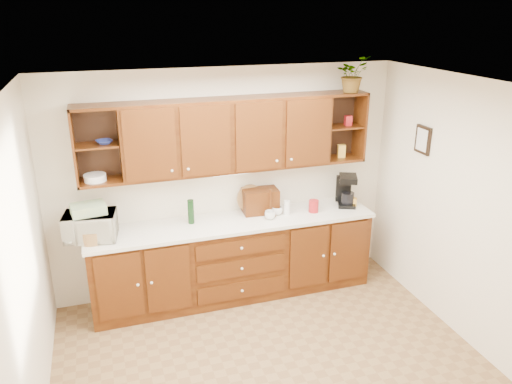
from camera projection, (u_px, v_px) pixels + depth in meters
floor at (276, 373)px, 4.64m from camera, size 4.00×4.00×0.00m
ceiling at (281, 91)px, 3.73m from camera, size 4.00×4.00×0.00m
back_wall at (226, 182)px, 5.74m from camera, size 4.00×0.00×4.00m
left_wall at (19, 285)px, 3.61m from camera, size 0.00×3.50×3.50m
right_wall at (475, 218)px, 4.76m from camera, size 0.00×3.50×3.50m
base_cabinets at (234, 259)px, 5.77m from camera, size 3.20×0.60×0.90m
countertop at (234, 222)px, 5.60m from camera, size 3.24×0.64×0.04m
upper_cabinets at (229, 135)px, 5.40m from camera, size 3.20×0.33×0.80m
undercabinet_light at (231, 173)px, 5.49m from camera, size 0.40×0.05×0.02m
framed_picture at (423, 140)px, 5.36m from camera, size 0.03×0.24×0.30m
wicker_basket at (92, 236)px, 5.07m from camera, size 0.29×0.29×0.13m
microwave at (90, 226)px, 5.10m from camera, size 0.56×0.42×0.28m
towel_stack at (88, 209)px, 5.04m from camera, size 0.37×0.29×0.10m
wine_bottle at (191, 212)px, 5.49m from camera, size 0.09×0.09×0.27m
woven_tray at (250, 210)px, 5.85m from camera, size 0.33×0.11×0.32m
bread_box at (260, 201)px, 5.78m from camera, size 0.42×0.28×0.28m
mug_tree at (270, 212)px, 5.70m from camera, size 0.28×0.29×0.33m
canister_red at (314, 206)px, 5.81m from camera, size 0.15×0.15×0.14m
canister_white at (287, 208)px, 5.74m from camera, size 0.08×0.08×0.16m
canister_yellow at (353, 202)px, 5.99m from camera, size 0.10×0.10×0.10m
coffee_maker at (346, 191)px, 5.98m from camera, size 0.29×0.33×0.38m
bowl_stack at (104, 142)px, 5.00m from camera, size 0.20×0.20×0.04m
plate_stack at (95, 178)px, 5.09m from camera, size 0.23×0.23×0.07m
pantry_box_yellow at (341, 151)px, 5.88m from camera, size 0.10×0.08×0.15m
pantry_box_red at (348, 121)px, 5.77m from camera, size 0.08×0.07×0.11m
potted_plant at (352, 74)px, 5.55m from camera, size 0.45×0.43×0.40m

